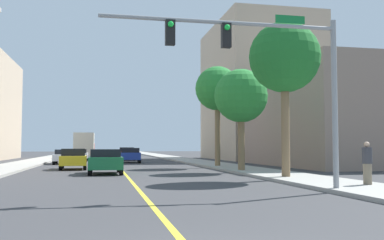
# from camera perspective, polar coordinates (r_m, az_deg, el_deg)

# --- Properties ---
(ground) EXTENTS (192.00, 192.00, 0.00)m
(ground) POSITION_cam_1_polar(r_m,az_deg,el_deg) (47.39, -9.96, -5.33)
(ground) COLOR #38383A
(sidewalk_left) EXTENTS (3.31, 168.00, 0.15)m
(sidewalk_left) POSITION_cam_1_polar(r_m,az_deg,el_deg) (47.83, -19.66, -5.07)
(sidewalk_left) COLOR #9E9B93
(sidewalk_left) RESTS_ON ground
(sidewalk_right) EXTENTS (3.31, 168.00, 0.15)m
(sidewalk_right) POSITION_cam_1_polar(r_m,az_deg,el_deg) (48.29, -0.35, -5.25)
(sidewalk_right) COLOR #9E9B93
(sidewalk_right) RESTS_ON ground
(lane_marking_center) EXTENTS (0.16, 144.00, 0.01)m
(lane_marking_center) POSITION_cam_1_polar(r_m,az_deg,el_deg) (47.39, -9.96, -5.32)
(lane_marking_center) COLOR yellow
(lane_marking_center) RESTS_ON ground
(building_right_near) EXTENTS (12.41, 16.89, 8.10)m
(building_right_near) POSITION_cam_1_polar(r_m,az_deg,el_deg) (39.84, 18.83, 0.26)
(building_right_near) COLOR gray
(building_right_near) RESTS_ON ground
(building_right_far) EXTENTS (11.30, 16.96, 17.14)m
(building_right_far) POSITION_cam_1_polar(r_m,az_deg,el_deg) (57.28, 8.53, 3.59)
(building_right_far) COLOR tan
(building_right_far) RESTS_ON ground
(traffic_signal_mast) EXTENTS (8.41, 0.36, 6.10)m
(traffic_signal_mast) POSITION_cam_1_polar(r_m,az_deg,el_deg) (15.69, 9.71, 7.56)
(traffic_signal_mast) COLOR gray
(traffic_signal_mast) RESTS_ON sidewalk_right
(palm_near) EXTENTS (3.52, 3.52, 7.65)m
(palm_near) POSITION_cam_1_polar(r_m,az_deg,el_deg) (22.53, 11.86, 7.79)
(palm_near) COLOR brown
(palm_near) RESTS_ON sidewalk_right
(palm_mid) EXTENTS (3.37, 3.37, 6.34)m
(palm_mid) POSITION_cam_1_polar(r_m,az_deg,el_deg) (27.99, 6.34, 3.02)
(palm_mid) COLOR brown
(palm_mid) RESTS_ON sidewalk_right
(palm_far) EXTENTS (3.40, 3.40, 7.63)m
(palm_far) POSITION_cam_1_polar(r_m,az_deg,el_deg) (34.09, 3.30, 3.97)
(palm_far) COLOR brown
(palm_far) RESTS_ON sidewalk_right
(car_blue) EXTENTS (2.14, 4.18, 1.46)m
(car_blue) POSITION_cam_1_polar(r_m,az_deg,el_deg) (44.16, -7.97, -4.49)
(car_blue) COLOR #1E389E
(car_blue) RESTS_ON ground
(car_green) EXTENTS (1.96, 4.12, 1.45)m
(car_green) POSITION_cam_1_polar(r_m,az_deg,el_deg) (26.52, -11.14, -5.20)
(car_green) COLOR #196638
(car_green) RESTS_ON ground
(car_yellow) EXTENTS (1.94, 3.92, 1.46)m
(car_yellow) POSITION_cam_1_polar(r_m,az_deg,el_deg) (32.20, -15.08, -4.84)
(car_yellow) COLOR gold
(car_yellow) RESTS_ON ground
(car_white) EXTENTS (1.89, 4.48, 1.33)m
(car_white) POSITION_cam_1_polar(r_m,az_deg,el_deg) (42.39, -16.19, -4.51)
(car_white) COLOR white
(car_white) RESTS_ON ground
(car_red) EXTENTS (1.97, 4.07, 1.50)m
(car_red) POSITION_cam_1_polar(r_m,az_deg,el_deg) (52.26, -8.43, -4.31)
(car_red) COLOR red
(car_red) RESTS_ON ground
(car_silver) EXTENTS (1.92, 4.55, 1.33)m
(car_silver) POSITION_cam_1_polar(r_m,az_deg,el_deg) (49.17, -14.40, -4.38)
(car_silver) COLOR #BCBCC1
(car_silver) RESTS_ON ground
(delivery_truck) EXTENTS (2.44, 8.45, 3.29)m
(delivery_truck) POSITION_cam_1_polar(r_m,az_deg,el_deg) (58.58, -13.70, -3.21)
(delivery_truck) COLOR red
(delivery_truck) RESTS_ON ground
(pedestrian) EXTENTS (0.38, 0.38, 1.65)m
(pedestrian) POSITION_cam_1_polar(r_m,az_deg,el_deg) (18.39, 21.69, -5.20)
(pedestrian) COLOR #726651
(pedestrian) RESTS_ON sidewalk_right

